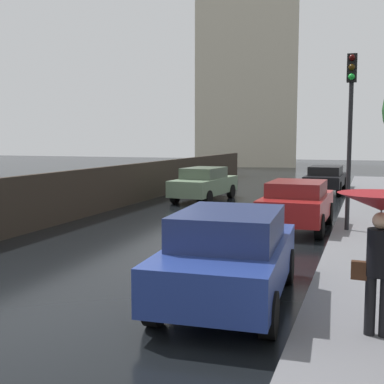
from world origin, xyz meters
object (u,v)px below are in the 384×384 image
at_px(car_blue_far_ahead, 229,255).
at_px(pedestrian_with_umbrella_near, 381,221).
at_px(traffic_light, 351,111).
at_px(car_green_mid_road, 204,183).
at_px(car_black_behind_camera, 326,178).
at_px(car_red_near_kerb, 297,203).

height_order(car_blue_far_ahead, pedestrian_with_umbrella_near, pedestrian_with_umbrella_near).
height_order(pedestrian_with_umbrella_near, traffic_light, traffic_light).
relative_size(car_green_mid_road, traffic_light, 0.90).
xyz_separation_m(car_green_mid_road, traffic_light, (6.20, -6.08, 2.70)).
relative_size(car_green_mid_road, car_black_behind_camera, 0.95).
bearing_deg(pedestrian_with_umbrella_near, car_blue_far_ahead, 158.07).
bearing_deg(car_black_behind_camera, car_blue_far_ahead, -88.61).
xyz_separation_m(car_blue_far_ahead, traffic_light, (1.58, 6.70, 2.66)).
distance_m(car_blue_far_ahead, pedestrian_with_umbrella_near, 2.64).
height_order(car_red_near_kerb, car_black_behind_camera, car_red_near_kerb).
relative_size(car_red_near_kerb, car_blue_far_ahead, 0.94).
height_order(car_red_near_kerb, car_blue_far_ahead, car_blue_far_ahead).
distance_m(car_green_mid_road, car_black_behind_camera, 7.07).
xyz_separation_m(pedestrian_with_umbrella_near, traffic_light, (-0.69, 7.76, 1.80)).
xyz_separation_m(car_green_mid_road, car_blue_far_ahead, (4.62, -12.79, 0.05)).
bearing_deg(traffic_light, car_red_near_kerb, 163.69).
height_order(car_red_near_kerb, pedestrian_with_umbrella_near, pedestrian_with_umbrella_near).
bearing_deg(pedestrian_with_umbrella_near, car_red_near_kerb, 107.65).
xyz_separation_m(car_black_behind_camera, pedestrian_with_umbrella_near, (2.18, -19.12, 0.94)).
xyz_separation_m(car_red_near_kerb, car_black_behind_camera, (-0.05, 10.93, -0.06)).
bearing_deg(traffic_light, car_green_mid_road, 135.54).
relative_size(car_red_near_kerb, pedestrian_with_umbrella_near, 2.09).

